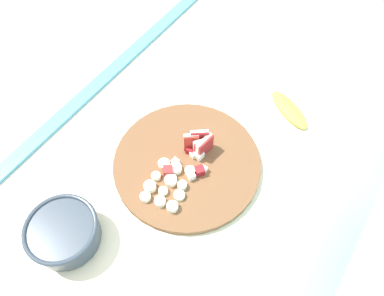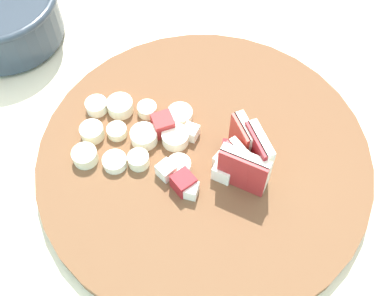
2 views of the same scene
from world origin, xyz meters
TOP-DOWN VIEW (x-y plane):
  - tiled_countertop at (0.00, -0.00)m, footprint 1.38×0.71m
  - cutting_board at (-0.02, 0.03)m, footprint 0.36×0.36m
  - apple_wedge_fan at (-0.07, 0.04)m, footprint 0.05×0.06m
  - apple_dice_pile at (-0.01, 0.04)m, footprint 0.11×0.09m
  - banana_slice_rows at (0.06, 0.03)m, footprint 0.13×0.11m
  - ceramic_bowl at (0.28, -0.08)m, footprint 0.16×0.16m

SIDE VIEW (x-z plane):
  - tiled_countertop at x=0.00m, z-range 0.00..0.88m
  - cutting_board at x=-0.02m, z-range 0.88..0.89m
  - banana_slice_rows at x=0.06m, z-range 0.89..0.91m
  - apple_dice_pile at x=-0.01m, z-range 0.89..0.91m
  - ceramic_bowl at x=0.28m, z-range 0.88..0.95m
  - apple_wedge_fan at x=-0.07m, z-range 0.89..0.95m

